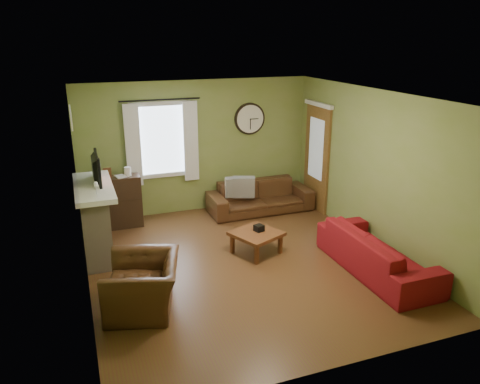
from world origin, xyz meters
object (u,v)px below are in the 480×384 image
object	(u,v)px
coffee_table	(256,243)
bookshelf	(119,202)
armchair	(143,285)
sofa_brown	(260,197)
sofa_red	(377,252)

from	to	relation	value
coffee_table	bookshelf	bearing A→B (deg)	135.82
armchair	coffee_table	xyz separation A→B (m)	(1.99, 1.01, -0.15)
bookshelf	coffee_table	xyz separation A→B (m)	(1.96, -1.91, -0.30)
sofa_brown	armchair	bearing A→B (deg)	-135.07
coffee_table	armchair	bearing A→B (deg)	-153.16
sofa_red	armchair	world-z (taller)	armchair
bookshelf	armchair	bearing A→B (deg)	-90.45
bookshelf	sofa_red	xyz separation A→B (m)	(3.43, -3.11, -0.17)
sofa_brown	coffee_table	distance (m)	1.94
sofa_brown	coffee_table	world-z (taller)	sofa_brown
sofa_brown	armchair	world-z (taller)	armchair
sofa_brown	sofa_red	world-z (taller)	sofa_red
bookshelf	sofa_red	world-z (taller)	bookshelf
bookshelf	sofa_brown	xyz separation A→B (m)	(2.76, -0.14, -0.18)
armchair	coffee_table	distance (m)	2.23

